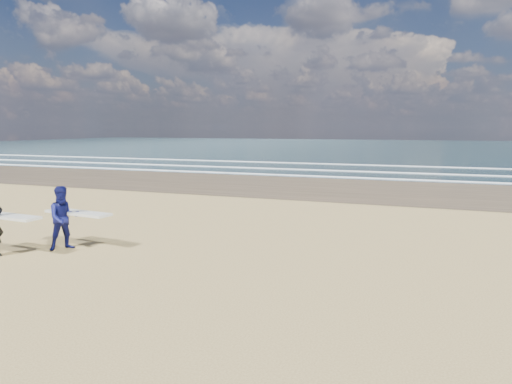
% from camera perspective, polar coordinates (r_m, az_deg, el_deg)
% --- Properties ---
extents(ocean, '(220.00, 100.00, 0.02)m').
position_cam_1_polar(ocean, '(81.69, 27.86, 4.72)').
color(ocean, '#172F34').
rests_on(ocean, ground).
extents(surfer_far, '(2.24, 1.30, 1.84)m').
position_cam_1_polar(surfer_far, '(14.22, -22.78, -2.97)').
color(surfer_far, '#0D114E').
rests_on(surfer_far, ground).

